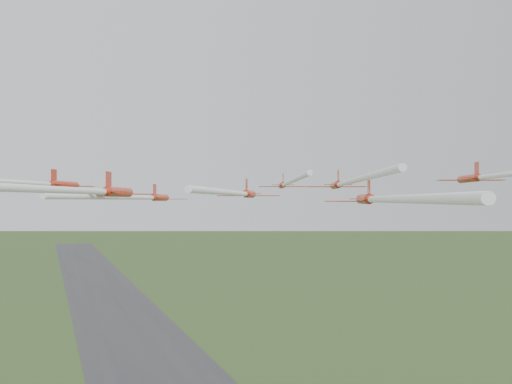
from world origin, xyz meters
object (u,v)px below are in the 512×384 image
object	(u,v)px
jet_row2_left	(141,197)
jet_row3_right	(494,176)
jet_row2_right	(346,183)
jet_row3_mid	(240,193)
jet_lead	(287,183)
jet_row4_left	(56,189)
jet_row3_left	(14,182)
jet_row4_right	(379,199)

from	to	relation	value
jet_row2_left	jet_row3_right	bearing A→B (deg)	-16.22
jet_row2_right	jet_row3_mid	size ratio (longest dim) A/B	1.25
jet_row2_left	jet_lead	bearing A→B (deg)	27.16
jet_row3_right	jet_row2_left	bearing A→B (deg)	162.18
jet_row3_mid	jet_row4_left	world-z (taller)	jet_row4_left
jet_row3_mid	jet_row3_right	world-z (taller)	jet_row3_right
jet_row2_right	jet_row3_left	xyz separation A→B (m)	(-38.42, 5.99, -0.10)
jet_row3_mid	jet_row4_right	distance (m)	22.71
jet_row2_right	jet_row3_mid	xyz separation A→B (m)	(-13.40, 0.51, -1.36)
jet_lead	jet_row3_right	size ratio (longest dim) A/B	1.30
jet_row3_mid	jet_row3_right	size ratio (longest dim) A/B	1.03
jet_row3_mid	jet_row4_left	distance (m)	27.82
jet_row3_left	jet_row3_mid	xyz separation A→B (m)	(25.02, -5.48, -1.26)
jet_lead	jet_row2_right	world-z (taller)	jet_lead
jet_lead	jet_row4_right	world-z (taller)	jet_lead
jet_row3_left	jet_row4_left	size ratio (longest dim) A/B	0.83
jet_row3_right	jet_row4_left	world-z (taller)	jet_row3_right
jet_row2_left	jet_row3_mid	world-z (taller)	jet_row3_mid
jet_row2_right	jet_row4_left	xyz separation A→B (m)	(-34.26, -17.88, -1.30)
jet_row3_right	jet_row4_left	size ratio (longest dim) A/B	0.68
jet_row3_right	jet_row4_right	distance (m)	21.13
jet_lead	jet_row4_left	size ratio (longest dim) A/B	0.88
jet_row2_left	jet_row2_right	bearing A→B (deg)	-11.05
jet_row3_left	jet_row3_right	world-z (taller)	jet_row3_right
jet_row3_left	jet_row3_right	size ratio (longest dim) A/B	1.23
jet_row3_mid	jet_row4_right	bearing A→B (deg)	-51.01
jet_row3_left	jet_row3_right	distance (m)	53.54
jet_row2_left	jet_row2_right	size ratio (longest dim) A/B	0.84
jet_row3_mid	jet_row3_right	xyz separation A→B (m)	(25.15, -13.20, 1.89)
jet_lead	jet_row3_mid	xyz separation A→B (m)	(-12.15, -16.45, -1.71)
jet_row2_left	jet_row3_right	world-z (taller)	jet_row3_right
jet_lead	jet_row2_right	xyz separation A→B (m)	(1.24, -16.96, -0.35)
jet_row4_left	jet_row4_right	distance (m)	27.17
jet_row3_left	jet_row4_right	xyz separation A→B (m)	(31.08, -27.36, -1.95)
jet_lead	jet_row2_left	bearing A→B (deg)	-157.84
jet_row2_right	jet_row3_mid	world-z (taller)	jet_row2_right
jet_row2_left	jet_row3_left	world-z (taller)	jet_row3_left
jet_row2_left	jet_row3_mid	distance (m)	17.55
jet_row4_left	jet_row3_right	bearing A→B (deg)	28.31
jet_lead	jet_row2_right	size ratio (longest dim) A/B	1.01
jet_lead	jet_row3_right	bearing A→B (deg)	-48.61
jet_row4_right	jet_row2_right	bearing A→B (deg)	92.56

